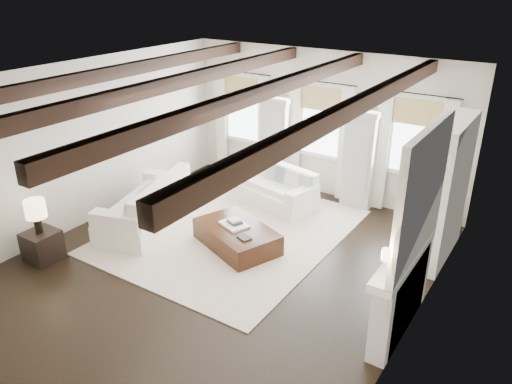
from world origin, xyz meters
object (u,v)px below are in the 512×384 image
Objects in this scene: sofa_back at (275,188)px; side_table_front at (43,246)px; ottoman at (237,237)px; sofa_left at (148,207)px; side_table_back at (269,168)px.

side_table_front is at bearing -117.09° from sofa_back.
sofa_left is at bearing -151.00° from ottoman.
side_table_back is (1.35, 5.34, 0.03)m from side_table_front.
sofa_back is 3.89× the size of side_table_front.
sofa_back is 4.77m from side_table_front.
sofa_left is 2.07m from side_table_front.
sofa_left is 1.60× the size of ottoman.
sofa_back reaches higher than side_table_front.
side_table_front is (-2.59, -2.22, 0.07)m from ottoman.
ottoman is at bearing 7.51° from sofa_left.
sofa_left is at bearing -101.99° from side_table_back.
sofa_left is 4.64× the size of side_table_front.
side_table_back is (-1.24, 3.12, 0.09)m from ottoman.
sofa_back reaches higher than side_table_back.
side_table_front is at bearing -107.91° from sofa_left.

